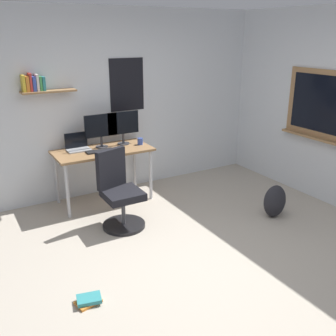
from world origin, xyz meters
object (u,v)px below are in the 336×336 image
at_px(office_chair, 119,195).
at_px(monitor_secondary, 123,126).
at_px(keyboard, 100,151).
at_px(computer_mouse, 120,148).
at_px(backpack, 275,201).
at_px(coffee_mug, 140,141).
at_px(book_stack_on_floor, 89,300).
at_px(desk, 103,155).
at_px(monitor_primary, 101,128).
at_px(laptop, 78,146).

bearing_deg(office_chair, monitor_secondary, 62.30).
height_order(keyboard, computer_mouse, computer_mouse).
height_order(keyboard, backpack, keyboard).
xyz_separation_m(office_chair, coffee_mug, (0.66, 0.76, 0.39)).
relative_size(keyboard, book_stack_on_floor, 1.51).
xyz_separation_m(desk, office_chair, (-0.11, -0.79, -0.27)).
xyz_separation_m(office_chair, monitor_primary, (0.14, 0.89, 0.62)).
height_order(monitor_secondary, book_stack_on_floor, monitor_secondary).
relative_size(computer_mouse, book_stack_on_floor, 0.42).
distance_m(desk, laptop, 0.36).
bearing_deg(book_stack_on_floor, desk, 64.84).
xyz_separation_m(monitor_secondary, book_stack_on_floor, (-1.30, -2.11, -1.00)).
bearing_deg(laptop, desk, -27.27).
distance_m(laptop, monitor_primary, 0.39).
bearing_deg(laptop, computer_mouse, -24.47).
relative_size(desk, keyboard, 3.53).
xyz_separation_m(monitor_secondary, backpack, (1.35, -1.66, -0.81)).
distance_m(computer_mouse, book_stack_on_floor, 2.36).
bearing_deg(backpack, computer_mouse, 135.20).
distance_m(office_chair, keyboard, 0.79).
xyz_separation_m(laptop, keyboard, (0.23, -0.23, -0.04)).
distance_m(desk, monitor_secondary, 0.51).
bearing_deg(backpack, monitor_primary, 135.16).
bearing_deg(computer_mouse, monitor_primary, 134.81).
bearing_deg(monitor_secondary, monitor_primary, 180.00).
relative_size(laptop, backpack, 0.73).
height_order(desk, keyboard, keyboard).
xyz_separation_m(monitor_secondary, coffee_mug, (0.19, -0.13, -0.22)).
bearing_deg(monitor_secondary, book_stack_on_floor, -121.68).
bearing_deg(backpack, desk, 137.55).
height_order(monitor_primary, monitor_secondary, same).
bearing_deg(laptop, office_chair, -78.77).
height_order(desk, laptop, laptop).
bearing_deg(book_stack_on_floor, keyboard, 65.52).
height_order(monitor_secondary, computer_mouse, monitor_secondary).
relative_size(office_chair, computer_mouse, 9.13).
bearing_deg(backpack, laptop, 139.43).
relative_size(office_chair, monitor_secondary, 2.05).
bearing_deg(coffee_mug, keyboard, -175.38).
bearing_deg(computer_mouse, desk, 159.58).
bearing_deg(monitor_secondary, computer_mouse, -128.26).
bearing_deg(office_chair, monitor_primary, 81.03).
xyz_separation_m(laptop, book_stack_on_floor, (-0.65, -2.15, -0.78)).
xyz_separation_m(backpack, book_stack_on_floor, (-2.65, -0.44, -0.18)).
distance_m(laptop, backpack, 2.70).
bearing_deg(office_chair, keyboard, 86.57).
xyz_separation_m(monitor_primary, computer_mouse, (0.18, -0.18, -0.25)).
xyz_separation_m(office_chair, computer_mouse, (0.32, 0.71, 0.36)).
xyz_separation_m(desk, monitor_secondary, (0.36, 0.10, 0.35)).
distance_m(office_chair, monitor_primary, 1.09).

